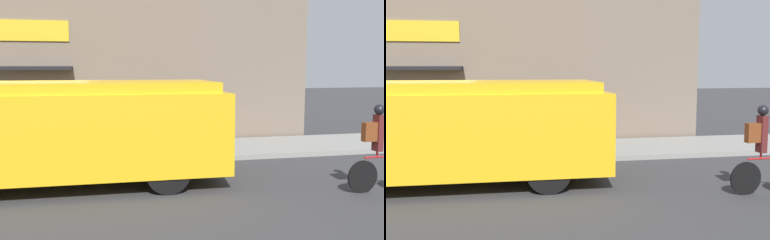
% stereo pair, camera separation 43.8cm
% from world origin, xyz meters
% --- Properties ---
extents(ground_plane, '(70.00, 70.00, 0.00)m').
position_xyz_m(ground_plane, '(0.00, 0.00, 0.00)').
color(ground_plane, '#38383A').
extents(sidewalk, '(28.00, 2.72, 0.13)m').
position_xyz_m(sidewalk, '(0.00, 1.36, 0.06)').
color(sidewalk, gray).
rests_on(sidewalk, ground_plane).
extents(storefront, '(16.42, 0.96, 5.63)m').
position_xyz_m(storefront, '(-0.02, 2.90, 2.81)').
color(storefront, '#756656').
rests_on(storefront, ground_plane).
extents(school_bus, '(6.69, 2.68, 2.09)m').
position_xyz_m(school_bus, '(0.91, -1.63, 1.12)').
color(school_bus, yellow).
rests_on(school_bus, ground_plane).
extents(cyclist, '(1.53, 0.20, 1.69)m').
position_xyz_m(cyclist, '(6.63, -3.34, 0.82)').
color(cyclist, black).
rests_on(cyclist, ground_plane).
extents(trash_bin, '(0.58, 0.58, 0.81)m').
position_xyz_m(trash_bin, '(4.22, 1.44, 0.53)').
color(trash_bin, '#2D5138').
rests_on(trash_bin, sidewalk).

